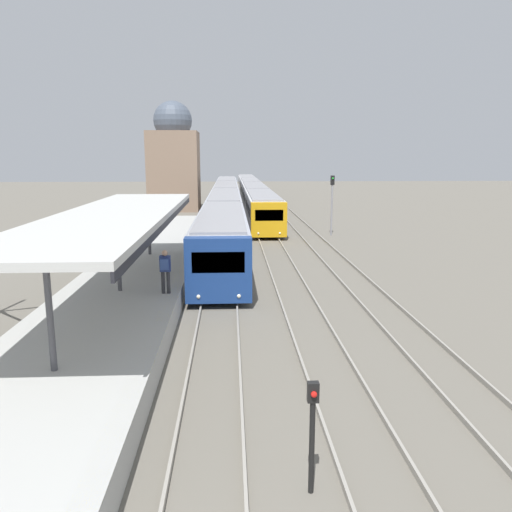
{
  "coord_description": "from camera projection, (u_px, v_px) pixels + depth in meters",
  "views": [
    {
      "loc": [
        0.5,
        -3.97,
        5.93
      ],
      "look_at": [
        1.62,
        17.91,
        1.57
      ],
      "focal_mm": 35.0,
      "sensor_mm": 36.0,
      "label": 1
    }
  ],
  "objects": [
    {
      "name": "train_far",
      "position": [
        252.0,
        192.0,
        62.65
      ],
      "size": [
        2.6,
        55.47,
        2.87
      ],
      "color": "gold",
      "rests_on": "ground_plane"
    },
    {
      "name": "train_near",
      "position": [
        225.0,
        202.0,
        48.61
      ],
      "size": [
        2.66,
        59.76,
        2.98
      ],
      "color": "navy",
      "rests_on": "ground_plane"
    },
    {
      "name": "signal_post_near",
      "position": [
        312.0,
        426.0,
        8.73
      ],
      "size": [
        0.2,
        0.22,
        2.13
      ],
      "color": "black",
      "rests_on": "ground_plane"
    },
    {
      "name": "distant_domed_building",
      "position": [
        174.0,
        160.0,
        55.73
      ],
      "size": [
        5.51,
        5.51,
        11.98
      ],
      "color": "#89705B",
      "rests_on": "ground_plane"
    },
    {
      "name": "person_on_platform",
      "position": [
        165.0,
        268.0,
        18.67
      ],
      "size": [
        0.4,
        0.4,
        1.66
      ],
      "color": "#2D2D33",
      "rests_on": "station_platform"
    },
    {
      "name": "signal_mast_far",
      "position": [
        332.0,
        198.0,
        37.8
      ],
      "size": [
        0.28,
        0.29,
        4.56
      ],
      "color": "gray",
      "rests_on": "ground_plane"
    },
    {
      "name": "platform_canopy",
      "position": [
        117.0,
        215.0,
        18.72
      ],
      "size": [
        4.0,
        18.39,
        3.05
      ],
      "color": "beige",
      "rests_on": "station_platform"
    }
  ]
}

